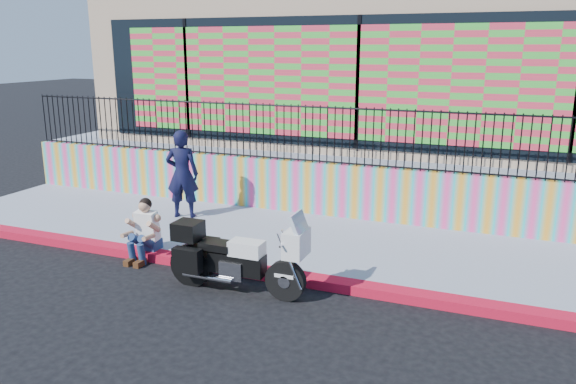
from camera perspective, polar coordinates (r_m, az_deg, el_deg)
The scene contains 10 objects.
ground at distance 9.03m, azimuth -0.28°, elevation -9.00°, with size 90.00×90.00×0.00m, color black.
red_curb at distance 9.00m, azimuth -0.28°, elevation -8.56°, with size 16.00×0.30×0.15m, color #A80C24.
sidewalk at distance 10.45m, azimuth 3.13°, elevation -5.24°, with size 16.00×3.00×0.15m, color #888EA3.
mural_wall at distance 11.73m, azimuth 5.68°, elevation 0.12°, with size 16.00×0.20×1.10m, color #FC4290.
metal_fence at distance 11.50m, azimuth 5.82°, elevation 5.68°, with size 15.80×0.04×1.20m, color black, non-canonical shape.
elevated_platform at distance 16.60m, azimuth 10.62°, elevation 3.95°, with size 16.00×10.00×1.25m, color #888EA3.
storefront_building at distance 16.12m, azimuth 10.90°, elevation 13.02°, with size 14.00×8.06×4.00m.
police_motorcycle at distance 8.49m, azimuth -5.47°, elevation -6.50°, with size 2.18×0.72×1.36m.
police_officer at distance 11.77m, azimuth -10.69°, elevation 1.81°, with size 0.67×0.44×1.83m, color black.
seated_man at distance 10.02m, azimuth -14.56°, elevation -4.32°, with size 0.54×0.71×1.06m.
Camera 1 is at (3.11, -7.68, 3.61)m, focal length 35.00 mm.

